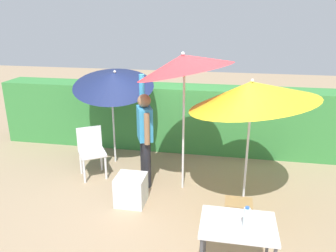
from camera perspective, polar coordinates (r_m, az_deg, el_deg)
The scene contains 11 objects.
ground_plane at distance 5.65m, azimuth -0.57°, elevation -11.60°, with size 24.00×24.00×0.00m, color #9E8466.
hedge_row at distance 7.25m, azimuth 2.57°, elevation 1.40°, with size 8.00×0.70×1.38m, color #38843D.
umbrella_rainbow at distance 5.14m, azimuth 2.67°, elevation 10.56°, with size 1.54×1.51×2.47m.
umbrella_orange at distance 6.38m, azimuth -9.30°, elevation 7.75°, with size 1.56×1.53×2.05m.
umbrella_yellow at distance 4.95m, azimuth 14.02°, elevation 5.48°, with size 1.89×1.87×2.10m.
person_vendor at distance 5.65m, azimuth -3.94°, elevation -1.16°, with size 0.34×0.54×1.88m.
chair_plastic at distance 6.23m, azimuth -12.90°, elevation -3.82°, with size 0.61×0.61×0.89m.
cooler_box at distance 5.35m, azimuth -6.30°, elevation -10.70°, with size 0.45×0.43×0.47m, color silver.
crate_cardboard at distance 5.01m, azimuth 11.81°, elevation -14.10°, with size 0.38×0.30×0.34m, color #9E7A4C.
folding_table at distance 3.82m, azimuth 11.74°, elevation -17.05°, with size 0.80×0.60×0.74m.
bottle_water at distance 3.68m, azimuth 13.17°, elevation -14.87°, with size 0.07×0.07×0.24m.
Camera 1 is at (0.94, -4.77, 2.87)m, focal length 35.91 mm.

